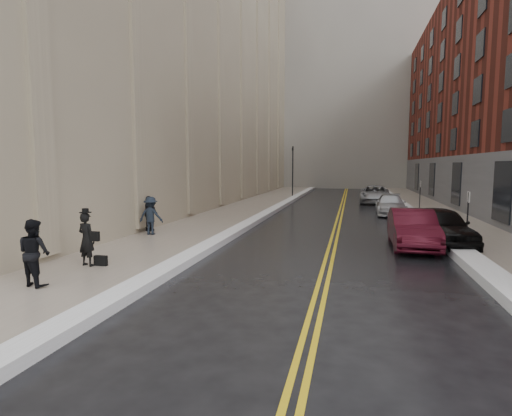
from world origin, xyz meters
The scene contains 22 objects.
ground centered at (0.00, 0.00, 0.00)m, with size 160.00×160.00×0.00m, color black.
sidewalk_left centered at (-4.50, 16.00, 0.07)m, with size 4.00×64.00×0.15m, color gray.
sidewalk_right centered at (9.00, 16.00, 0.07)m, with size 3.00×64.00×0.15m, color gray.
lane_stripe_a centered at (2.38, 16.00, 0.00)m, with size 0.12×64.00×0.01m, color gold.
lane_stripe_b centered at (2.62, 16.00, 0.00)m, with size 0.12×64.00×0.01m, color gold.
snow_ridge_left centered at (-2.20, 16.00, 0.13)m, with size 0.70×60.80×0.26m, color white.
snow_ridge_right centered at (7.15, 16.00, 0.15)m, with size 0.85×60.80×0.30m, color white.
building_left centered at (-14.50, 23.00, 17.50)m, with size 16.00×50.00×35.00m, color #9E9177.
tower_far_center centered at (1.00, 56.00, 26.00)m, with size 28.00×16.00×52.00m, color gray.
tower_far_right centered at (14.00, 66.00, 22.00)m, with size 22.00×18.00×44.00m, color slate.
tower_far_left centered at (-12.00, 72.00, 30.00)m, with size 22.00×18.00×60.00m, color slate.
traffic_signal centered at (-2.60, 30.00, 3.08)m, with size 0.18×0.15×5.20m.
parking_sign_near centered at (7.90, 8.00, 1.36)m, with size 0.06×0.35×2.23m.
parking_sign_far centered at (7.90, 20.00, 1.36)m, with size 0.06×0.35×2.23m.
car_black centered at (6.80, 7.68, 0.80)m, with size 1.88×4.67×1.59m, color black.
car_maroon centered at (5.64, 7.00, 0.77)m, with size 1.62×4.65×1.53m, color #3F0B16.
car_silver_near centered at (5.78, 18.09, 0.66)m, with size 1.85×4.56×1.32m, color #B2B5BB.
car_silver_far centered at (5.20, 26.33, 0.77)m, with size 2.55×5.52×1.53m, color #9EA0A6.
pedestrian_main centered at (-4.81, 0.79, 0.99)m, with size 0.61×0.40×1.69m, color black.
pedestrian_a centered at (-4.80, -1.34, 1.03)m, with size 0.86×0.67×1.76m, color black.
pedestrian_b centered at (-5.65, 6.47, 1.01)m, with size 1.12×0.64×1.73m, color black.
pedestrian_c centered at (-6.20, 7.30, 1.00)m, with size 0.99×0.41×1.69m, color black.
Camera 1 is at (3.22, -9.92, 3.30)m, focal length 28.00 mm.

